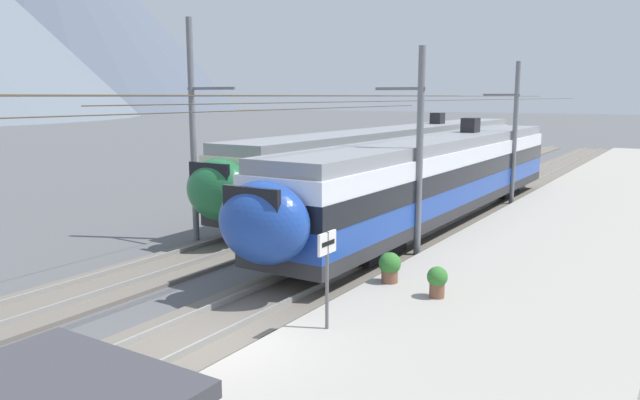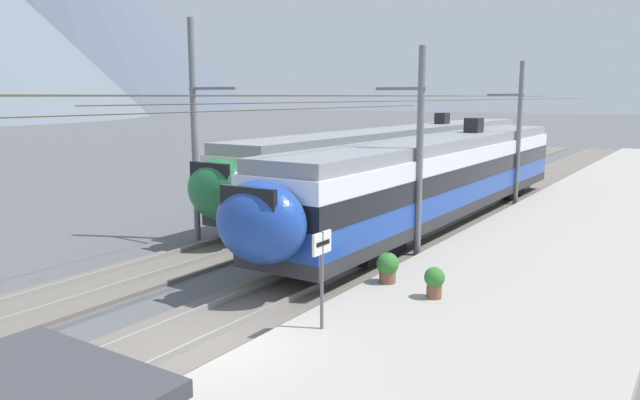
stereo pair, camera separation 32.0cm
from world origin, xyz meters
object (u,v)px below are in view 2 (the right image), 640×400
at_px(train_near_platform, 438,175).
at_px(catenary_mast_far_side, 197,128).
at_px(potted_plant_platform_edge, 434,280).
at_px(catenary_mast_mid, 416,149).
at_px(platform_sign, 322,258).
at_px(train_far_track, 406,156).
at_px(catenary_mast_east, 516,131).
at_px(potted_plant_by_shelter, 388,266).

xyz_separation_m(train_near_platform, catenary_mast_far_side, (-7.70, 6.71, 2.16)).
xyz_separation_m(train_near_platform, potted_plant_platform_edge, (-10.04, -4.07, -1.42)).
height_order(catenary_mast_mid, platform_sign, catenary_mast_mid).
bearing_deg(train_far_track, catenary_mast_east, -94.14).
height_order(train_far_track, catenary_mast_far_side, catenary_mast_far_side).
xyz_separation_m(platform_sign, potted_plant_platform_edge, (3.43, -1.31, -1.18)).
relative_size(platform_sign, potted_plant_platform_edge, 2.70).
bearing_deg(train_far_track, train_near_platform, -145.31).
bearing_deg(train_near_platform, train_far_track, 34.69).
xyz_separation_m(train_near_platform, catenary_mast_east, (6.58, -1.42, 1.62)).
distance_m(catenary_mast_far_side, potted_plant_by_shelter, 9.97).
relative_size(catenary_mast_mid, platform_sign, 21.29).
bearing_deg(train_far_track, catenary_mast_mid, -153.40).
bearing_deg(potted_plant_platform_edge, catenary_mast_mid, 30.36).
height_order(train_near_platform, catenary_mast_mid, catenary_mast_mid).
distance_m(train_far_track, catenary_mast_mid, 14.15).
bearing_deg(platform_sign, potted_plant_by_shelter, 4.78).
height_order(train_far_track, catenary_mast_east, catenary_mast_east).
bearing_deg(catenary_mast_far_side, catenary_mast_east, -29.66).
distance_m(catenary_mast_mid, catenary_mast_far_side, 8.43).
bearing_deg(train_near_platform, catenary_mast_mid, -165.58).
bearing_deg(catenary_mast_far_side, train_near_platform, -41.07).
bearing_deg(catenary_mast_east, platform_sign, -176.20).
bearing_deg(train_far_track, potted_plant_by_shelter, -156.22).
bearing_deg(potted_plant_by_shelter, platform_sign, -175.22).
bearing_deg(potted_plant_by_shelter, catenary_mast_far_side, 78.72).
relative_size(train_far_track, platform_sign, 14.37).
relative_size(train_near_platform, catenary_mast_far_side, 0.54).
bearing_deg(potted_plant_platform_edge, potted_plant_by_shelter, 72.37).
xyz_separation_m(train_far_track, catenary_mast_east, (-0.46, -6.29, 1.61)).
relative_size(catenary_mast_mid, catenary_mast_east, 1.00).
bearing_deg(train_far_track, potted_plant_platform_edge, -152.38).
height_order(catenary_mast_east, potted_plant_platform_edge, catenary_mast_east).
xyz_separation_m(platform_sign, potted_plant_by_shelter, (3.95, 0.33, -1.17)).
relative_size(platform_sign, potted_plant_by_shelter, 2.58).
bearing_deg(potted_plant_platform_edge, catenary_mast_east, 9.03).
height_order(train_near_platform, potted_plant_by_shelter, train_near_platform).
relative_size(train_far_track, catenary_mast_east, 0.67).
relative_size(catenary_mast_mid, potted_plant_by_shelter, 54.96).
bearing_deg(catenary_mast_far_side, train_far_track, -7.11).
bearing_deg(potted_plant_by_shelter, train_near_platform, 14.29).
relative_size(train_near_platform, catenary_mast_mid, 0.54).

